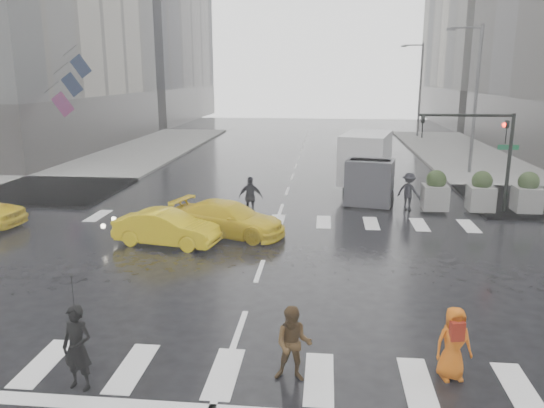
# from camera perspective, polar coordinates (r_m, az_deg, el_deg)

# --- Properties ---
(ground) EXTENTS (120.00, 120.00, 0.00)m
(ground) POSITION_cam_1_polar(r_m,az_deg,el_deg) (17.11, -1.35, -7.21)
(ground) COLOR black
(ground) RESTS_ON ground
(sidewalk_nw) EXTENTS (35.00, 35.00, 0.15)m
(sidewalk_nw) POSITION_cam_1_polar(r_m,az_deg,el_deg) (40.15, -26.71, 3.66)
(sidewalk_nw) COLOR slate
(sidewalk_nw) RESTS_ON ground
(road_markings) EXTENTS (18.00, 48.00, 0.01)m
(road_markings) POSITION_cam_1_polar(r_m,az_deg,el_deg) (17.11, -1.35, -7.19)
(road_markings) COLOR silver
(road_markings) RESTS_ON ground
(traffic_signal_pole) EXTENTS (4.45, 0.42, 4.50)m
(traffic_signal_pole) POSITION_cam_1_polar(r_m,az_deg,el_deg) (25.02, 22.14, 6.11)
(traffic_signal_pole) COLOR black
(traffic_signal_pole) RESTS_ON ground
(street_lamp_near) EXTENTS (2.15, 0.22, 9.00)m
(street_lamp_near) POSITION_cam_1_polar(r_m,az_deg,el_deg) (35.00, 20.89, 10.99)
(street_lamp_near) COLOR #59595B
(street_lamp_near) RESTS_ON ground
(street_lamp_far) EXTENTS (2.15, 0.22, 9.00)m
(street_lamp_far) POSITION_cam_1_polar(r_m,az_deg,el_deg) (54.58, 15.54, 12.09)
(street_lamp_far) COLOR #59595B
(street_lamp_far) RESTS_ON ground
(planter_west) EXTENTS (1.10, 1.10, 1.80)m
(planter_west) POSITION_cam_1_polar(r_m,az_deg,el_deg) (25.09, 17.17, 1.34)
(planter_west) COLOR slate
(planter_west) RESTS_ON ground
(planter_mid) EXTENTS (1.10, 1.10, 1.80)m
(planter_mid) POSITION_cam_1_polar(r_m,az_deg,el_deg) (25.56, 21.56, 1.21)
(planter_mid) COLOR slate
(planter_mid) RESTS_ON ground
(planter_east) EXTENTS (1.10, 1.10, 1.80)m
(planter_east) POSITION_cam_1_polar(r_m,az_deg,el_deg) (26.18, 25.78, 1.07)
(planter_east) COLOR slate
(planter_east) RESTS_ON ground
(flag_cluster) EXTENTS (2.87, 3.06, 4.69)m
(flag_cluster) POSITION_cam_1_polar(r_m,az_deg,el_deg) (38.37, -21.11, 12.19)
(flag_cluster) COLOR #59595B
(flag_cluster) RESTS_ON ground
(pedestrian_black) EXTENTS (1.12, 1.13, 2.43)m
(pedestrian_black) POSITION_cam_1_polar(r_m,az_deg,el_deg) (11.21, -20.51, -11.10)
(pedestrian_black) COLOR black
(pedestrian_black) RESTS_ON ground
(pedestrian_brown) EXTENTS (0.81, 0.64, 1.60)m
(pedestrian_brown) POSITION_cam_1_polar(r_m,az_deg,el_deg) (11.14, 2.31, -14.82)
(pedestrian_brown) COLOR #453018
(pedestrian_brown) RESTS_ON ground
(pedestrian_orange) EXTENTS (0.85, 0.64, 1.57)m
(pedestrian_orange) POSITION_cam_1_polar(r_m,az_deg,el_deg) (11.79, 18.95, -13.95)
(pedestrian_orange) COLOR #C75A0E
(pedestrian_orange) RESTS_ON ground
(pedestrian_far_a) EXTENTS (1.08, 0.68, 1.80)m
(pedestrian_far_a) POSITION_cam_1_polar(r_m,az_deg,el_deg) (23.18, -2.31, 0.75)
(pedestrian_far_a) COLOR black
(pedestrian_far_a) RESTS_ON ground
(pedestrian_far_b) EXTENTS (1.28, 1.16, 1.75)m
(pedestrian_far_b) POSITION_cam_1_polar(r_m,az_deg,el_deg) (25.19, 14.49, 1.31)
(pedestrian_far_b) COLOR black
(pedestrian_far_b) RESTS_ON ground
(taxi_mid) EXTENTS (4.07, 2.06, 1.28)m
(taxi_mid) POSITION_cam_1_polar(r_m,az_deg,el_deg) (19.84, -11.25, -2.54)
(taxi_mid) COLOR yellow
(taxi_mid) RESTS_ON ground
(taxi_rear) EXTENTS (4.39, 3.00, 1.32)m
(taxi_rear) POSITION_cam_1_polar(r_m,az_deg,el_deg) (20.69, -4.69, -1.58)
(taxi_rear) COLOR yellow
(taxi_rear) RESTS_ON ground
(box_truck) EXTENTS (2.22, 5.93, 3.15)m
(box_truck) POSITION_cam_1_polar(r_m,az_deg,el_deg) (27.51, 10.15, 4.28)
(box_truck) COLOR #BCBCBE
(box_truck) RESTS_ON ground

